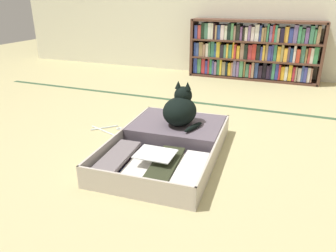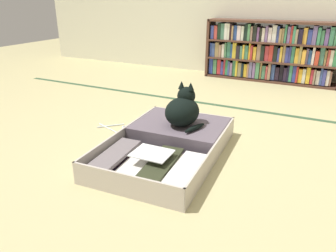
{
  "view_description": "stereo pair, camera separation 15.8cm",
  "coord_description": "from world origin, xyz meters",
  "views": [
    {
      "loc": [
        0.57,
        -1.59,
        0.92
      ],
      "look_at": [
        -0.08,
        0.06,
        0.19
      ],
      "focal_mm": 34.24,
      "sensor_mm": 36.0,
      "label": 1
    },
    {
      "loc": [
        0.72,
        -1.53,
        0.92
      ],
      "look_at": [
        -0.08,
        0.06,
        0.19
      ],
      "focal_mm": 34.24,
      "sensor_mm": 36.0,
      "label": 2
    }
  ],
  "objects": [
    {
      "name": "ground_plane",
      "position": [
        0.0,
        0.0,
        0.0
      ],
      "size": [
        10.0,
        10.0,
        0.0
      ],
      "primitive_type": "plane",
      "color": "tan"
    },
    {
      "name": "tatami_border",
      "position": [
        0.0,
        1.13,
        0.0
      ],
      "size": [
        4.8,
        0.05,
        0.0
      ],
      "color": "#335135",
      "rests_on": "ground_plane"
    },
    {
      "name": "bookshelf",
      "position": [
        0.11,
        2.26,
        0.33
      ],
      "size": [
        1.48,
        0.25,
        0.67
      ],
      "color": "#533428",
      "rests_on": "ground_plane"
    },
    {
      "name": "open_suitcase",
      "position": [
        -0.09,
        0.12,
        0.05
      ],
      "size": [
        0.67,
        1.01,
        0.13
      ],
      "color": "#BDB2A8",
      "rests_on": "ground_plane"
    },
    {
      "name": "black_cat",
      "position": [
        -0.07,
        0.27,
        0.23
      ],
      "size": [
        0.26,
        0.27,
        0.28
      ],
      "color": "black",
      "rests_on": "open_suitcase"
    },
    {
      "name": "clothes_hanger",
      "position": [
        -0.59,
        0.24,
        0.01
      ],
      "size": [
        0.35,
        0.24,
        0.01
      ],
      "color": "silver",
      "rests_on": "ground_plane"
    }
  ]
}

